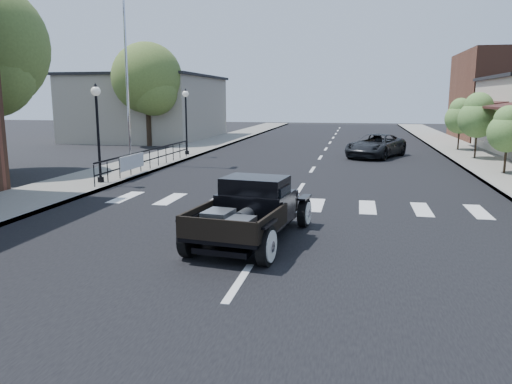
# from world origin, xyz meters

# --- Properties ---
(ground) EXTENTS (120.00, 120.00, 0.00)m
(ground) POSITION_xyz_m (0.00, 0.00, 0.00)
(ground) COLOR black
(ground) RESTS_ON ground
(road) EXTENTS (14.00, 80.00, 0.02)m
(road) POSITION_xyz_m (0.00, 15.00, 0.01)
(road) COLOR black
(road) RESTS_ON ground
(road_markings) EXTENTS (12.00, 60.00, 0.06)m
(road_markings) POSITION_xyz_m (0.00, 10.00, 0.00)
(road_markings) COLOR silver
(road_markings) RESTS_ON ground
(sidewalk_left) EXTENTS (3.00, 80.00, 0.15)m
(sidewalk_left) POSITION_xyz_m (-8.50, 15.00, 0.07)
(sidewalk_left) COLOR gray
(sidewalk_left) RESTS_ON ground
(sidewalk_right) EXTENTS (3.00, 80.00, 0.15)m
(sidewalk_right) POSITION_xyz_m (8.50, 15.00, 0.07)
(sidewalk_right) COLOR #99978B
(sidewalk_right) RESTS_ON ground
(low_building_left) EXTENTS (10.00, 12.00, 5.00)m
(low_building_left) POSITION_xyz_m (-15.00, 28.00, 2.50)
(low_building_left) COLOR #A59D8A
(low_building_left) RESTS_ON ground
(railing) EXTENTS (0.08, 10.00, 1.00)m
(railing) POSITION_xyz_m (-7.30, 10.00, 0.65)
(railing) COLOR black
(railing) RESTS_ON sidewalk_left
(banner) EXTENTS (0.04, 2.20, 0.60)m
(banner) POSITION_xyz_m (-7.22, 8.00, 0.45)
(banner) COLOR silver
(banner) RESTS_ON sidewalk_left
(lamp_post_b) EXTENTS (0.36, 0.36, 3.73)m
(lamp_post_b) POSITION_xyz_m (-7.60, 6.00, 2.02)
(lamp_post_b) COLOR black
(lamp_post_b) RESTS_ON sidewalk_left
(lamp_post_c) EXTENTS (0.36, 0.36, 3.73)m
(lamp_post_c) POSITION_xyz_m (-7.60, 16.00, 2.02)
(lamp_post_c) COLOR black
(lamp_post_c) RESTS_ON sidewalk_left
(flagpole) EXTENTS (0.12, 0.12, 11.83)m
(flagpole) POSITION_xyz_m (-9.20, 12.00, 6.06)
(flagpole) COLOR silver
(flagpole) RESTS_ON sidewalk_left
(big_tree_far) EXTENTS (4.90, 4.90, 7.19)m
(big_tree_far) POSITION_xyz_m (-12.50, 22.00, 3.60)
(big_tree_far) COLOR #4F662B
(big_tree_far) RESTS_ON ground
(small_tree_c) EXTENTS (1.67, 1.67, 2.78)m
(small_tree_c) POSITION_xyz_m (8.30, 11.69, 1.54)
(small_tree_c) COLOR #517B38
(small_tree_c) RESTS_ON sidewalk_right
(small_tree_d) EXTENTS (2.03, 2.03, 3.38)m
(small_tree_d) POSITION_xyz_m (8.30, 17.37, 1.84)
(small_tree_d) COLOR #517B38
(small_tree_d) RESTS_ON sidewalk_right
(small_tree_e) EXTENTS (1.86, 1.86, 3.10)m
(small_tree_e) POSITION_xyz_m (8.30, 22.12, 1.70)
(small_tree_e) COLOR #517B38
(small_tree_e) RESTS_ON sidewalk_right
(hotrod_pickup) EXTENTS (2.68, 4.70, 1.54)m
(hotrod_pickup) POSITION_xyz_m (-0.32, -0.30, 0.77)
(hotrod_pickup) COLOR black
(hotrod_pickup) RESTS_ON ground
(second_car) EXTENTS (3.90, 5.24, 1.32)m
(second_car) POSITION_xyz_m (3.07, 17.82, 0.66)
(second_car) COLOR black
(second_car) RESTS_ON ground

